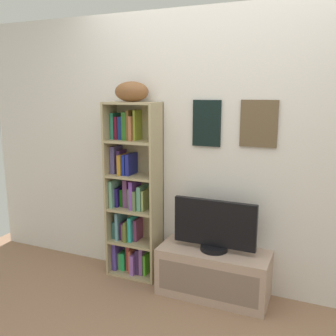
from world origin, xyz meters
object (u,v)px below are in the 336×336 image
(football, at_px, (132,92))
(tv_stand, at_px, (213,273))
(television, at_px, (214,226))
(bookshelf, at_px, (132,197))

(football, xyz_separation_m, tv_stand, (0.76, -0.07, -1.45))
(television, bearing_deg, tv_stand, -90.00)
(bookshelf, height_order, television, bookshelf)
(bookshelf, distance_m, tv_stand, 0.96)
(football, height_order, tv_stand, football)
(television, bearing_deg, football, 175.11)
(bookshelf, relative_size, television, 2.34)
(bookshelf, distance_m, television, 0.81)
(bookshelf, height_order, tv_stand, bookshelf)
(bookshelf, distance_m, football, 0.93)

